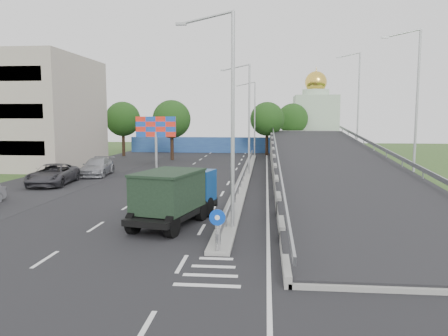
# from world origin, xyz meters

# --- Properties ---
(ground) EXTENTS (160.00, 160.00, 0.00)m
(ground) POSITION_xyz_m (0.00, 0.00, 0.00)
(ground) COLOR #2D4C1E
(ground) RESTS_ON ground
(road_surface) EXTENTS (26.00, 90.00, 0.04)m
(road_surface) POSITION_xyz_m (-3.00, 20.00, 0.00)
(road_surface) COLOR black
(road_surface) RESTS_ON ground
(parking_strip) EXTENTS (8.00, 90.00, 0.05)m
(parking_strip) POSITION_xyz_m (-16.00, 20.00, 0.00)
(parking_strip) COLOR black
(parking_strip) RESTS_ON ground
(median) EXTENTS (1.00, 44.00, 0.20)m
(median) POSITION_xyz_m (0.00, 24.00, 0.10)
(median) COLOR gray
(median) RESTS_ON ground
(overpass_ramp) EXTENTS (10.00, 50.00, 3.50)m
(overpass_ramp) POSITION_xyz_m (7.50, 24.00, 1.75)
(overpass_ramp) COLOR gray
(overpass_ramp) RESTS_ON ground
(median_guardrail) EXTENTS (0.09, 44.00, 0.71)m
(median_guardrail) POSITION_xyz_m (0.00, 24.00, 0.75)
(median_guardrail) COLOR gray
(median_guardrail) RESTS_ON median
(sign_bollard) EXTENTS (0.64, 0.23, 1.67)m
(sign_bollard) POSITION_xyz_m (0.00, 2.17, 1.03)
(sign_bollard) COLOR black
(sign_bollard) RESTS_ON median
(lamp_post_near) EXTENTS (2.74, 0.18, 10.08)m
(lamp_post_near) POSITION_xyz_m (0.11, 6.00, 5.81)
(lamp_post_near) COLOR #B2B5B7
(lamp_post_near) RESTS_ON median
(lamp_post_mid) EXTENTS (2.74, 0.18, 10.08)m
(lamp_post_mid) POSITION_xyz_m (0.11, 26.00, 5.81)
(lamp_post_mid) COLOR #B2B5B7
(lamp_post_mid) RESTS_ON median
(lamp_post_far) EXTENTS (2.74, 0.18, 10.08)m
(lamp_post_far) POSITION_xyz_m (0.11, 46.00, 5.81)
(lamp_post_far) COLOR #B2B5B7
(lamp_post_far) RESTS_ON median
(blue_wall) EXTENTS (30.00, 0.50, 2.40)m
(blue_wall) POSITION_xyz_m (-4.00, 52.00, 1.20)
(blue_wall) COLOR #284594
(blue_wall) RESTS_ON ground
(church) EXTENTS (7.00, 7.00, 13.80)m
(church) POSITION_xyz_m (10.00, 60.00, 5.31)
(church) COLOR #B2CCAD
(church) RESTS_ON ground
(billboard) EXTENTS (4.00, 0.24, 5.50)m
(billboard) POSITION_xyz_m (-9.00, 28.00, 4.19)
(billboard) COLOR #B2B5B7
(billboard) RESTS_ON ground
(tree_left_mid) EXTENTS (4.80, 4.80, 7.60)m
(tree_left_mid) POSITION_xyz_m (-10.00, 40.00, 5.18)
(tree_left_mid) COLOR black
(tree_left_mid) RESTS_ON ground
(tree_median_far) EXTENTS (4.80, 4.80, 7.60)m
(tree_median_far) POSITION_xyz_m (2.00, 48.00, 5.18)
(tree_median_far) COLOR black
(tree_median_far) RESTS_ON ground
(tree_left_far) EXTENTS (4.80, 4.80, 7.60)m
(tree_left_far) POSITION_xyz_m (-18.00, 45.00, 5.18)
(tree_left_far) COLOR black
(tree_left_far) RESTS_ON ground
(tree_ramp_far) EXTENTS (4.80, 4.80, 7.60)m
(tree_ramp_far) POSITION_xyz_m (6.00, 55.00, 5.18)
(tree_ramp_far) COLOR black
(tree_ramp_far) RESTS_ON ground
(dump_truck) EXTENTS (3.74, 6.71, 2.80)m
(dump_truck) POSITION_xyz_m (-2.70, 7.15, 1.55)
(dump_truck) COLOR black
(dump_truck) RESTS_ON ground
(parked_car_c) EXTENTS (3.49, 6.35, 1.68)m
(parked_car_c) POSITION_xyz_m (-15.21, 18.90, 0.84)
(parked_car_c) COLOR #36353A
(parked_car_c) RESTS_ON ground
(parked_car_d) EXTENTS (2.87, 5.87, 1.64)m
(parked_car_d) POSITION_xyz_m (-13.81, 24.69, 0.82)
(parked_car_d) COLOR gray
(parked_car_d) RESTS_ON ground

